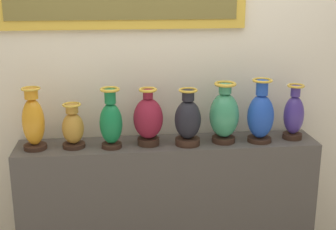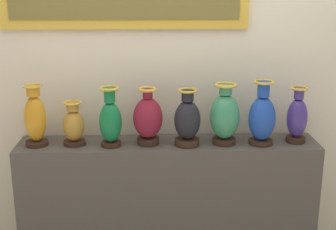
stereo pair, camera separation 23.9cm
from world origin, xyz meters
name	(u,v)px [view 2 (the right image)]	position (x,y,z in m)	size (l,w,h in m)	color
display_shelf	(168,209)	(0.00, 0.00, 0.47)	(1.93, 0.33, 0.94)	#4C4742
back_wall	(166,59)	(-0.01, 0.22, 1.45)	(4.14, 0.14, 2.86)	beige
vase_amber	(35,118)	(-0.83, -0.02, 1.12)	(0.14, 0.14, 0.39)	#382319
vase_ochre	(74,126)	(-0.59, -0.02, 1.07)	(0.14, 0.14, 0.28)	#382319
vase_emerald	(110,120)	(-0.36, -0.05, 1.11)	(0.14, 0.14, 0.38)	#382319
vase_burgundy	(148,119)	(-0.13, -0.02, 1.11)	(0.19, 0.19, 0.37)	#382319
vase_onyx	(187,121)	(0.12, -0.05, 1.10)	(0.17, 0.17, 0.36)	#382319
vase_jade	(225,116)	(0.36, -0.03, 1.13)	(0.19, 0.19, 0.39)	#382319
vase_sapphire	(262,118)	(0.59, -0.04, 1.12)	(0.17, 0.17, 0.41)	#382319
vase_indigo	(297,118)	(0.82, -0.01, 1.11)	(0.13, 0.13, 0.36)	#382319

